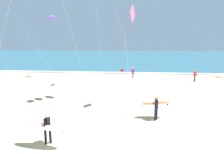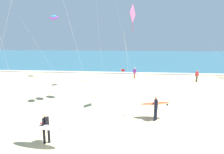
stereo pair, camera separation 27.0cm
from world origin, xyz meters
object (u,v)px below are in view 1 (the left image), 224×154
object	(u,v)px
kite_arc_cobalt_low	(52,17)
lifeguard_flag	(120,75)
surfer_lead	(156,105)
beach_ball	(42,125)
bystander_purple_top	(133,73)
bystander_red_top	(195,76)
surfer_trailing	(45,127)
kite_diamond_rose_mid	(132,16)

from	to	relation	value
kite_arc_cobalt_low	lifeguard_flag	size ratio (longest dim) A/B	4.19
surfer_lead	beach_ball	size ratio (longest dim) A/B	7.34
kite_arc_cobalt_low	bystander_purple_top	size ratio (longest dim) A/B	5.54
bystander_red_top	bystander_purple_top	bearing A→B (deg)	168.95
bystander_purple_top	lifeguard_flag	xyz separation A→B (m)	(-1.60, -4.72, 0.45)
surfer_lead	bystander_purple_top	xyz separation A→B (m)	(-1.32, 14.66, -0.23)
bystander_red_top	lifeguard_flag	xyz separation A→B (m)	(-9.69, -3.14, 0.45)
surfer_trailing	kite_diamond_rose_mid	size ratio (longest dim) A/B	0.31
kite_arc_cobalt_low	beach_ball	world-z (taller)	kite_arc_cobalt_low
kite_diamond_rose_mid	beach_ball	bearing A→B (deg)	-144.41
bystander_purple_top	bystander_red_top	distance (m)	8.24
bystander_red_top	lifeguard_flag	size ratio (longest dim) A/B	0.76
kite_diamond_rose_mid	bystander_red_top	world-z (taller)	kite_diamond_rose_mid
surfer_trailing	lifeguard_flag	world-z (taller)	lifeguard_flag
surfer_lead	bystander_red_top	bearing A→B (deg)	62.63
bystander_purple_top	bystander_red_top	bearing A→B (deg)	-11.05
lifeguard_flag	beach_ball	size ratio (longest dim) A/B	7.50
kite_diamond_rose_mid	kite_arc_cobalt_low	world-z (taller)	kite_arc_cobalt_low
kite_arc_cobalt_low	bystander_red_top	distance (m)	20.99
surfer_lead	beach_ball	distance (m)	7.72
surfer_trailing	bystander_red_top	world-z (taller)	surfer_trailing
kite_diamond_rose_mid	bystander_purple_top	bearing A→B (deg)	88.14
surfer_lead	bystander_purple_top	bearing A→B (deg)	95.13
bystander_purple_top	surfer_lead	bearing A→B (deg)	-84.87
surfer_lead	lifeguard_flag	xyz separation A→B (m)	(-2.92, 9.93, 0.22)
kite_arc_cobalt_low	bystander_red_top	bearing A→B (deg)	-4.14
lifeguard_flag	beach_ball	bearing A→B (deg)	-110.90
surfer_lead	lifeguard_flag	world-z (taller)	lifeguard_flag
surfer_trailing	bystander_purple_top	world-z (taller)	surfer_trailing
kite_arc_cobalt_low	lifeguard_flag	bearing A→B (deg)	-24.94
surfer_lead	kite_arc_cobalt_low	distance (m)	20.66
bystander_purple_top	bystander_red_top	size ratio (longest dim) A/B	1.00
kite_diamond_rose_mid	bystander_red_top	bearing A→B (deg)	52.03
surfer_lead	beach_ball	world-z (taller)	surfer_lead
kite_diamond_rose_mid	bystander_purple_top	world-z (taller)	kite_diamond_rose_mid
surfer_lead	kite_diamond_rose_mid	distance (m)	6.82
surfer_trailing	lifeguard_flag	distance (m)	14.40
surfer_trailing	bystander_purple_top	bearing A→B (deg)	75.26
lifeguard_flag	surfer_lead	bearing A→B (deg)	-73.64
bystander_red_top	surfer_trailing	bearing A→B (deg)	-127.19
kite_arc_cobalt_low	bystander_purple_top	bearing A→B (deg)	0.85
kite_diamond_rose_mid	bystander_purple_top	distance (m)	14.03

